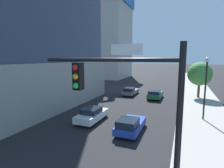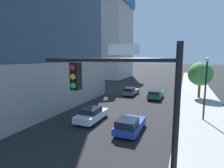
# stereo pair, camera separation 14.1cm
# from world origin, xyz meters

# --- Properties ---
(sidewalk) EXTENTS (5.48, 120.00, 0.15)m
(sidewalk) POSITION_xyz_m (8.26, 20.00, 0.07)
(sidewalk) COLOR #9E9B93
(sidewalk) RESTS_ON ground
(construction_building) EXTENTS (15.38, 18.57, 32.72)m
(construction_building) POSITION_xyz_m (-18.45, 52.25, 14.07)
(construction_building) COLOR #B2AFA8
(construction_building) RESTS_ON ground
(traffic_light_pole) EXTENTS (5.18, 0.48, 6.66)m
(traffic_light_pole) POSITION_xyz_m (4.34, 3.90, 4.70)
(traffic_light_pole) COLOR black
(traffic_light_pole) RESTS_ON sidewalk
(street_lamp) EXTENTS (0.44, 0.44, 6.24)m
(street_lamp) POSITION_xyz_m (8.02, 17.78, 4.19)
(street_lamp) COLOR black
(street_lamp) RESTS_ON sidewalk
(street_tree) EXTENTS (3.64, 3.64, 5.55)m
(street_tree) POSITION_xyz_m (8.26, 28.95, 3.86)
(street_tree) COLOR brown
(street_tree) RESTS_ON sidewalk
(car_white) EXTENTS (1.87, 4.13, 1.40)m
(car_white) POSITION_xyz_m (-2.39, 13.39, 0.70)
(car_white) COLOR silver
(car_white) RESTS_ON ground
(car_blue) EXTENTS (1.86, 4.04, 1.39)m
(car_blue) POSITION_xyz_m (1.95, 12.17, 0.68)
(car_blue) COLOR #233D9E
(car_blue) RESTS_ON ground
(car_green) EXTENTS (1.92, 4.41, 1.42)m
(car_green) POSITION_xyz_m (1.95, 26.11, 0.73)
(car_green) COLOR #1E6638
(car_green) RESTS_ON ground
(car_gray) EXTENTS (1.80, 4.43, 1.40)m
(car_gray) POSITION_xyz_m (-2.39, 27.32, 0.68)
(car_gray) COLOR slate
(car_gray) RESTS_ON ground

